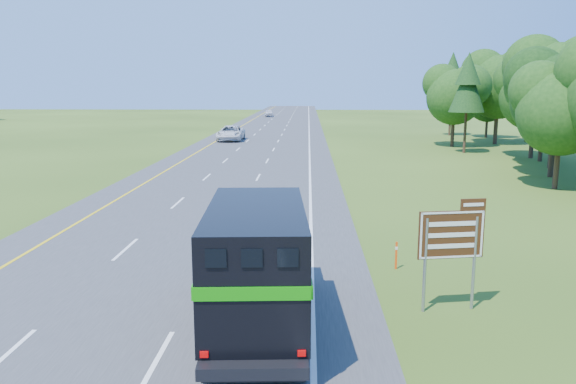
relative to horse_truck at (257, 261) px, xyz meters
The scene contains 7 objects.
road 46.26m from the horse_truck, 95.00° to the left, with size 15.00×260.00×0.04m, color #38383A.
lane_markings 46.26m from the horse_truck, 95.00° to the left, with size 11.15×260.00×0.01m.
horse_truck is the anchor object (origin of this frame).
white_suv 53.16m from the horse_truck, 98.53° to the left, with size 2.92×6.34×1.76m, color silver.
far_car 107.43m from the horse_truck, 93.78° to the left, with size 1.78×4.43×1.51m, color silver.
exit_sign 5.58m from the horse_truck, 14.51° to the left, with size 1.91×0.39×3.27m.
delineator 6.88m from the horse_truck, 48.82° to the left, with size 0.08×0.05×1.00m.
Camera 1 is at (5.34, -10.09, 6.34)m, focal length 35.00 mm.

